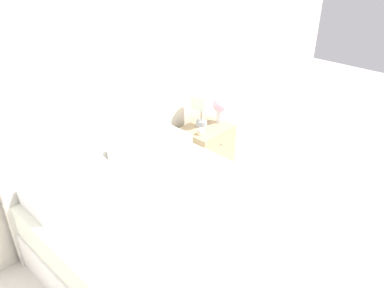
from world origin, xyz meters
name	(u,v)px	position (x,y,z in m)	size (l,w,h in m)	color
ground_plane	(106,214)	(0.00, 0.00, 0.00)	(12.00, 12.00, 0.00)	silver
wall_back	(83,83)	(0.00, 0.07, 1.30)	(8.00, 0.06, 2.60)	silver
bed	(176,237)	(0.00, -0.95, 0.32)	(1.68, 2.05, 1.26)	white
nightstand	(206,150)	(1.18, -0.22, 0.28)	(0.51, 0.42, 0.56)	tan
table_lamp	(202,103)	(1.17, -0.16, 0.82)	(0.21, 0.21, 0.36)	#A8B2BC
flower_vase	(220,107)	(1.37, -0.24, 0.74)	(0.15, 0.15, 0.28)	white
alarm_clock	(201,132)	(1.03, -0.28, 0.59)	(0.07, 0.05, 0.06)	beige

